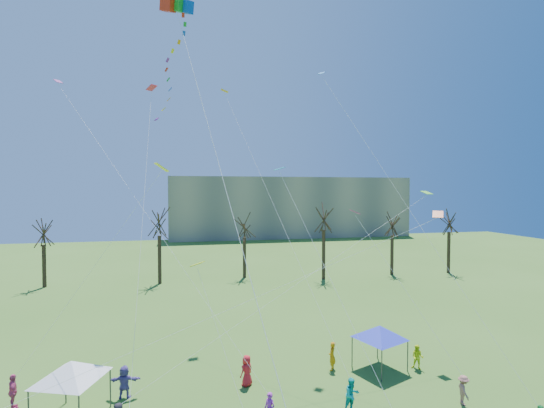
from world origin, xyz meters
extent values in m
cube|color=gray|center=(22.00, 82.00, 7.50)|extent=(60.00, 14.00, 15.00)
cylinder|color=black|center=(-20.23, 37.29, 2.56)|extent=(0.44, 0.44, 5.13)
cylinder|color=black|center=(-6.76, 36.24, 3.01)|extent=(0.44, 0.44, 6.02)
cylinder|color=black|center=(4.09, 37.37, 2.68)|extent=(0.44, 0.44, 5.36)
cylinder|color=black|center=(14.16, 34.30, 3.25)|extent=(0.44, 0.44, 6.50)
cylinder|color=black|center=(24.40, 34.97, 2.72)|extent=(0.44, 0.44, 5.43)
cylinder|color=black|center=(32.79, 34.23, 2.91)|extent=(0.44, 0.44, 5.82)
cube|color=red|center=(-3.95, 9.00, 21.74)|extent=(0.94, 1.02, 0.90)
cube|color=#128B22|center=(-3.48, 9.00, 21.74)|extent=(0.94, 1.02, 0.90)
cube|color=blue|center=(-3.01, 9.00, 21.74)|extent=(0.94, 1.02, 0.90)
cylinder|color=white|center=(-1.40, 2.69, 11.68)|extent=(0.02, 0.02, 23.04)
cylinder|color=#3F3F44|center=(-9.58, 9.54, 1.06)|extent=(0.09, 0.09, 2.12)
cylinder|color=#3F3F44|center=(-7.11, 8.65, 1.06)|extent=(0.09, 0.09, 2.12)
pyramid|color=white|center=(-8.79, 7.86, 2.57)|extent=(3.80, 3.80, 0.91)
cylinder|color=#3F3F44|center=(8.47, 8.06, 1.00)|extent=(0.09, 0.09, 2.00)
cylinder|color=#3F3F44|center=(10.78, 8.97, 1.00)|extent=(0.09, 0.09, 2.00)
cylinder|color=#3F3F44|center=(7.57, 10.36, 1.00)|extent=(0.09, 0.09, 2.00)
cylinder|color=#3F3F44|center=(9.87, 11.27, 1.00)|extent=(0.09, 0.09, 2.00)
pyramid|color=#2837CC|center=(9.17, 9.67, 2.43)|extent=(3.55, 3.55, 0.86)
imported|color=#0BA4A2|center=(5.42, 5.54, 0.89)|extent=(1.00, 0.85, 1.78)
imported|color=#A06457|center=(11.63, 4.91, 0.79)|extent=(0.86, 1.15, 1.59)
imported|color=#D2467C|center=(-12.15, 9.53, 0.93)|extent=(0.90, 1.18, 1.86)
imported|color=#604CA4|center=(-6.53, 9.42, 0.91)|extent=(1.74, 0.71, 1.83)
imported|color=red|center=(0.38, 9.36, 0.90)|extent=(1.05, 0.99, 1.80)
imported|color=orange|center=(6.08, 10.16, 0.91)|extent=(0.72, 0.79, 1.82)
imported|color=#DDF319|center=(11.57, 9.10, 0.79)|extent=(0.97, 0.96, 1.58)
cube|color=#D0224D|center=(-5.43, 15.00, 18.80)|extent=(0.81, 0.82, 0.32)
cylinder|color=white|center=(-5.33, 8.41, 10.05)|extent=(0.01, 0.01, 21.59)
cube|color=#C6DF17|center=(-2.52, 5.20, 8.22)|extent=(0.71, 0.64, 0.23)
cylinder|color=white|center=(-1.43, 3.19, 4.76)|extent=(0.01, 0.01, 7.96)
cube|color=#1BB8CD|center=(2.33, 9.10, 12.94)|extent=(0.66, 0.54, 0.20)
cylinder|color=white|center=(3.95, 4.68, 7.12)|extent=(0.01, 0.01, 14.65)
cube|color=#2784E1|center=(7.39, 16.17, 20.97)|extent=(0.75, 0.77, 0.31)
cylinder|color=white|center=(10.15, 8.79, 11.14)|extent=(0.01, 0.01, 24.89)
cube|color=#CF4319|center=(10.91, 6.31, 10.30)|extent=(0.85, 0.88, 0.37)
cylinder|color=white|center=(-0.86, 5.91, 5.80)|extent=(0.01, 0.01, 25.06)
cube|color=#6DE836|center=(14.17, 12.20, 11.50)|extent=(0.69, 0.83, 0.26)
cylinder|color=white|center=(3.97, 9.04, 6.40)|extent=(0.01, 0.01, 23.48)
cube|color=#A12E8B|center=(-12.30, 18.03, 19.68)|extent=(0.72, 0.73, 0.33)
cylinder|color=white|center=(-5.69, 11.64, 10.49)|extent=(0.01, 0.01, 25.72)
cube|color=orange|center=(0.18, 21.64, 20.58)|extent=(0.65, 0.52, 0.28)
cylinder|color=white|center=(2.80, 13.59, 10.94)|extent=(0.01, 0.01, 25.36)
cube|color=#D9246D|center=(7.27, 9.41, 10.30)|extent=(0.68, 0.59, 0.27)
cylinder|color=white|center=(9.45, 7.16, 5.80)|extent=(0.01, 0.01, 10.64)
cube|color=#F5F319|center=(-4.26, 7.52, 12.84)|extent=(0.80, 0.75, 0.46)
cylinder|color=white|center=(-8.21, 8.52, 7.07)|extent=(0.01, 0.01, 13.80)
camera|label=1|loc=(-2.75, -12.68, 11.63)|focal=25.00mm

